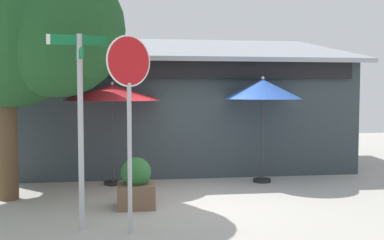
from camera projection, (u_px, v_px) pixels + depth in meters
name	position (u px, v px, depth m)	size (l,w,h in m)	color
ground_plane	(198.00, 203.00, 9.55)	(28.00, 28.00, 0.10)	#ADA8A0
cafe_building	(178.00, 110.00, 14.37)	(9.83, 5.75, 4.16)	#333D42
street_sign_post	(80.00, 111.00, 7.45)	(0.94, 0.88, 3.18)	#A8AAB2
stop_sign	(129.00, 95.00, 7.25)	(0.68, 0.45, 3.14)	#A8AAB2
patio_umbrella_crimson_left	(112.00, 93.00, 11.06)	(2.33, 2.33, 2.49)	black
patio_umbrella_royal_blue_center	(263.00, 90.00, 11.39)	(1.92, 1.92, 2.63)	black
shade_tree	(17.00, 16.00, 9.35)	(4.43, 3.96, 5.87)	brown
sidewalk_planter	(136.00, 185.00, 9.00)	(0.72, 0.72, 0.98)	brown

